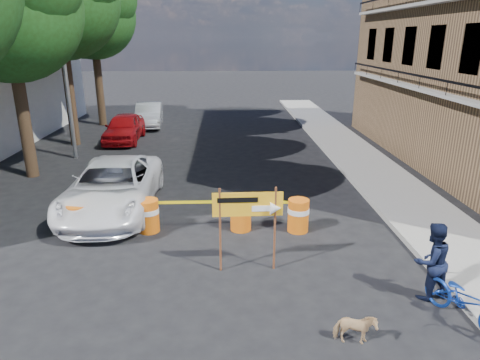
{
  "coord_description": "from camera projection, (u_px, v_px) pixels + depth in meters",
  "views": [
    {
      "loc": [
        0.45,
        -8.68,
        4.99
      ],
      "look_at": [
        0.87,
        2.33,
        1.3
      ],
      "focal_mm": 32.0,
      "sensor_mm": 36.0,
      "label": 1
    }
  ],
  "objects": [
    {
      "name": "ground",
      "position": [
        206.0,
        266.0,
        9.8
      ],
      "size": [
        120.0,
        120.0,
        0.0
      ],
      "primitive_type": "plane",
      "color": "black",
      "rests_on": "ground"
    },
    {
      "name": "sidewalk_east",
      "position": [
        381.0,
        178.0,
        15.68
      ],
      "size": [
        2.4,
        40.0,
        0.15
      ],
      "primitive_type": "cube",
      "color": "gray",
      "rests_on": "ground"
    },
    {
      "name": "tree_mid_a",
      "position": [
        8.0,
        5.0,
        14.28
      ],
      "size": [
        5.25,
        5.0,
        8.68
      ],
      "color": "#332316",
      "rests_on": "ground"
    },
    {
      "name": "tree_far",
      "position": [
        93.0,
        14.0,
        23.69
      ],
      "size": [
        5.04,
        4.8,
        8.84
      ],
      "color": "#332316",
      "rests_on": "ground"
    },
    {
      "name": "streetlamp",
      "position": [
        64.0,
        53.0,
        17.19
      ],
      "size": [
        1.25,
        0.18,
        8.0
      ],
      "color": "gray",
      "rests_on": "ground"
    },
    {
      "name": "barrel_far_left",
      "position": [
        79.0,
        220.0,
        11.11
      ],
      "size": [
        0.58,
        0.58,
        0.9
      ],
      "color": "orange",
      "rests_on": "ground"
    },
    {
      "name": "barrel_mid_left",
      "position": [
        148.0,
        215.0,
        11.44
      ],
      "size": [
        0.58,
        0.58,
        0.9
      ],
      "color": "orange",
      "rests_on": "ground"
    },
    {
      "name": "barrel_mid_right",
      "position": [
        241.0,
        213.0,
        11.54
      ],
      "size": [
        0.58,
        0.58,
        0.9
      ],
      "color": "orange",
      "rests_on": "ground"
    },
    {
      "name": "barrel_far_right",
      "position": [
        298.0,
        215.0,
        11.46
      ],
      "size": [
        0.58,
        0.58,
        0.9
      ],
      "color": "orange",
      "rests_on": "ground"
    },
    {
      "name": "detour_sign",
      "position": [
        257.0,
        210.0,
        9.22
      ],
      "size": [
        1.53,
        0.29,
        1.97
      ],
      "rotation": [
        0.0,
        0.0,
        0.02
      ],
      "color": "#592D19",
      "rests_on": "ground"
    },
    {
      "name": "pedestrian",
      "position": [
        432.0,
        261.0,
        8.4
      ],
      "size": [
        0.92,
        0.8,
        1.62
      ],
      "primitive_type": "imported",
      "rotation": [
        0.0,
        0.0,
        3.41
      ],
      "color": "black",
      "rests_on": "ground"
    },
    {
      "name": "bicycle",
      "position": [
        470.0,
        281.0,
        7.6
      ],
      "size": [
        0.94,
        1.1,
        1.76
      ],
      "primitive_type": "imported",
      "rotation": [
        0.0,
        0.0,
        0.42
      ],
      "color": "#1439A5",
      "rests_on": "ground"
    },
    {
      "name": "dog",
      "position": [
        355.0,
        329.0,
        7.24
      ],
      "size": [
        0.74,
        0.41,
        0.59
      ],
      "primitive_type": "imported",
      "rotation": [
        0.0,
        0.0,
        1.43
      ],
      "color": "#D7AF7B",
      "rests_on": "ground"
    },
    {
      "name": "suv_white",
      "position": [
        113.0,
        187.0,
        12.77
      ],
      "size": [
        2.54,
        5.36,
        1.48
      ],
      "primitive_type": "imported",
      "rotation": [
        0.0,
        0.0,
        0.02
      ],
      "color": "white",
      "rests_on": "ground"
    },
    {
      "name": "sedan_red",
      "position": [
        124.0,
        128.0,
        21.4
      ],
      "size": [
        1.65,
        4.05,
        1.38
      ],
      "primitive_type": "imported",
      "rotation": [
        0.0,
        0.0,
        0.0
      ],
      "color": "#A10D12",
      "rests_on": "ground"
    },
    {
      "name": "sedan_silver",
      "position": [
        149.0,
        115.0,
        25.06
      ],
      "size": [
        1.79,
        4.2,
        1.35
      ],
      "primitive_type": "imported",
      "rotation": [
        0.0,
        0.0,
        0.09
      ],
      "color": "silver",
      "rests_on": "ground"
    }
  ]
}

